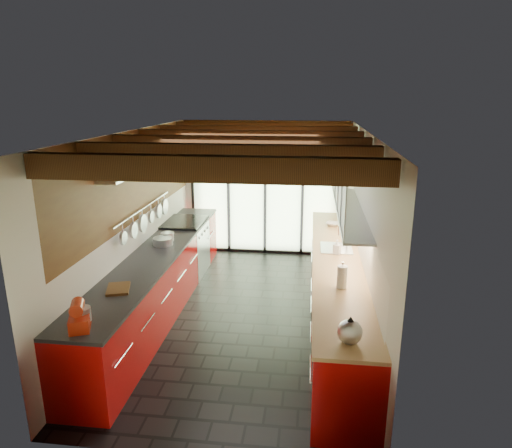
{
  "coord_description": "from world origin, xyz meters",
  "views": [
    {
      "loc": [
        0.88,
        -5.95,
        3.08
      ],
      "look_at": [
        0.1,
        0.4,
        1.25
      ],
      "focal_mm": 32.0,
      "sensor_mm": 36.0,
      "label": 1
    }
  ],
  "objects_px": {
    "stand_mixer": "(80,316)",
    "paper_towel": "(342,277)",
    "soap_bottle": "(337,247)",
    "kettle": "(350,330)",
    "bowl": "(333,224)"
  },
  "relations": [
    {
      "from": "stand_mixer",
      "to": "paper_towel",
      "type": "relative_size",
      "value": 1.15
    },
    {
      "from": "soap_bottle",
      "to": "bowl",
      "type": "xyz_separation_m",
      "value": [
        0.0,
        1.43,
        -0.08
      ]
    },
    {
      "from": "kettle",
      "to": "bowl",
      "type": "distance_m",
      "value": 3.81
    },
    {
      "from": "paper_towel",
      "to": "bowl",
      "type": "height_order",
      "value": "paper_towel"
    },
    {
      "from": "kettle",
      "to": "soap_bottle",
      "type": "bearing_deg",
      "value": 90.0
    },
    {
      "from": "stand_mixer",
      "to": "paper_towel",
      "type": "height_order",
      "value": "paper_towel"
    },
    {
      "from": "stand_mixer",
      "to": "soap_bottle",
      "type": "relative_size",
      "value": 1.77
    },
    {
      "from": "paper_towel",
      "to": "bowl",
      "type": "xyz_separation_m",
      "value": [
        0.0,
        2.6,
        -0.11
      ]
    },
    {
      "from": "kettle",
      "to": "paper_towel",
      "type": "xyz_separation_m",
      "value": [
        -0.0,
        1.21,
        0.02
      ]
    },
    {
      "from": "stand_mixer",
      "to": "soap_bottle",
      "type": "xyz_separation_m",
      "value": [
        2.54,
        2.41,
        -0.01
      ]
    },
    {
      "from": "stand_mixer",
      "to": "kettle",
      "type": "height_order",
      "value": "stand_mixer"
    },
    {
      "from": "stand_mixer",
      "to": "soap_bottle",
      "type": "bearing_deg",
      "value": 43.54
    },
    {
      "from": "paper_towel",
      "to": "kettle",
      "type": "bearing_deg",
      "value": -90.0
    },
    {
      "from": "paper_towel",
      "to": "soap_bottle",
      "type": "height_order",
      "value": "paper_towel"
    },
    {
      "from": "kettle",
      "to": "bowl",
      "type": "relative_size",
      "value": 1.23
    }
  ]
}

